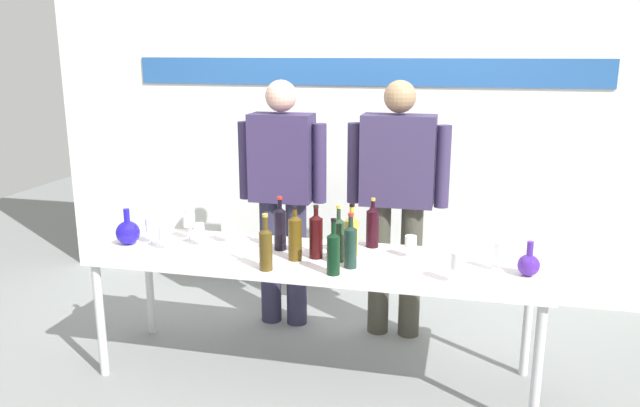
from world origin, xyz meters
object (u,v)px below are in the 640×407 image
(wine_bottle_8, at_px, (295,236))
(wine_glass_left_0, at_px, (226,227))
(wine_glass_right_2, at_px, (411,242))
(wine_bottle_7, at_px, (373,226))
(wine_glass_left_1, at_px, (190,217))
(wine_bottle_4, at_px, (339,238))
(wine_bottle_5, at_px, (280,227))
(wine_bottle_3, at_px, (316,235))
(wine_glass_left_4, at_px, (151,225))
(wine_bottle_1, at_px, (351,244))
(display_table, at_px, (314,266))
(presenter_right, at_px, (397,192))
(wine_glass_left_2, at_px, (189,222))
(decanter_blue_left, at_px, (128,232))
(wine_glass_left_3, at_px, (199,230))
(wine_bottle_0, at_px, (352,234))
(wine_bottle_6, at_px, (333,251))
(wine_bottle_2, at_px, (266,247))
(wine_glass_right_0, at_px, (501,251))
(wine_glass_left_5, at_px, (164,233))
(wine_glass_right_1, at_px, (457,261))
(decanter_blue_right, at_px, (529,264))
(presenter_left, at_px, (282,189))

(wine_bottle_8, xyz_separation_m, wine_glass_left_0, (-0.48, 0.20, -0.03))
(wine_glass_right_2, bearing_deg, wine_bottle_8, -162.87)
(wine_bottle_7, height_order, wine_glass_left_1, wine_bottle_7)
(wine_bottle_4, distance_m, wine_glass_left_0, 0.74)
(wine_bottle_5, bearing_deg, wine_bottle_3, -21.62)
(wine_bottle_8, xyz_separation_m, wine_glass_left_1, (-0.78, 0.33, -0.03))
(wine_glass_left_4, bearing_deg, wine_bottle_1, -6.06)
(display_table, xyz_separation_m, presenter_right, (0.38, 0.66, 0.30))
(wine_bottle_5, height_order, wine_glass_right_2, wine_bottle_5)
(wine_bottle_5, height_order, wine_glass_left_2, wine_bottle_5)
(decanter_blue_left, bearing_deg, wine_bottle_7, 11.52)
(wine_bottle_5, bearing_deg, wine_glass_left_3, -174.77)
(wine_bottle_0, xyz_separation_m, wine_bottle_3, (-0.19, -0.08, 0.01))
(wine_bottle_4, bearing_deg, wine_bottle_6, -85.27)
(wine_bottle_7, distance_m, wine_glass_left_3, 1.02)
(wine_bottle_2, distance_m, wine_bottle_3, 0.33)
(presenter_right, bearing_deg, wine_bottle_6, -103.35)
(display_table, height_order, wine_bottle_6, wine_bottle_6)
(wine_bottle_6, distance_m, wine_bottle_8, 0.31)
(wine_bottle_1, bearing_deg, wine_bottle_7, 81.38)
(wine_glass_left_2, height_order, wine_glass_right_0, wine_glass_right_0)
(wine_bottle_5, height_order, wine_glass_right_0, wine_bottle_5)
(wine_glass_left_5, distance_m, wine_glass_right_1, 1.66)
(wine_bottle_5, xyz_separation_m, wine_bottle_8, (0.13, -0.15, -0.00))
(wine_bottle_1, distance_m, wine_glass_left_2, 1.08)
(wine_glass_left_1, distance_m, wine_glass_left_3, 0.27)
(decanter_blue_right, height_order, wine_glass_left_2, decanter_blue_right)
(wine_glass_left_3, bearing_deg, wine_bottle_1, -9.72)
(decanter_blue_left, distance_m, wine_bottle_6, 1.31)
(wine_glass_left_5, bearing_deg, wine_glass_left_0, 35.97)
(display_table, relative_size, wine_bottle_7, 8.52)
(presenter_left, distance_m, wine_bottle_4, 0.88)
(wine_bottle_6, distance_m, wine_glass_left_0, 0.83)
(wine_bottle_2, distance_m, wine_bottle_7, 0.71)
(wine_bottle_8, height_order, wine_glass_left_4, wine_bottle_8)
(wine_bottle_7, xyz_separation_m, wine_bottle_8, (-0.38, -0.33, 0.01))
(wine_bottle_3, relative_size, wine_bottle_6, 1.01)
(wine_bottle_3, bearing_deg, wine_bottle_0, 24.01)
(wine_glass_right_1, bearing_deg, wine_bottle_2, -177.90)
(wine_bottle_3, distance_m, wine_glass_left_4, 1.01)
(wine_bottle_0, height_order, wine_glass_right_2, wine_bottle_0)
(display_table, distance_m, wine_bottle_4, 0.24)
(wine_bottle_5, relative_size, wine_bottle_6, 1.06)
(presenter_right, bearing_deg, wine_bottle_4, -108.51)
(wine_bottle_6, relative_size, wine_glass_left_2, 1.94)
(display_table, xyz_separation_m, wine_bottle_4, (0.15, -0.03, 0.18))
(display_table, height_order, wine_bottle_7, wine_bottle_7)
(wine_bottle_5, bearing_deg, wine_bottle_6, -40.38)
(display_table, relative_size, wine_bottle_4, 8.00)
(wine_glass_left_1, bearing_deg, wine_glass_left_0, -23.15)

